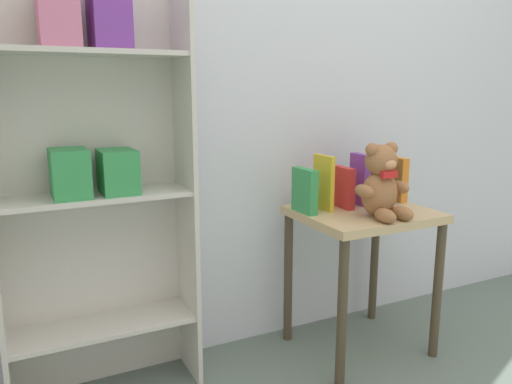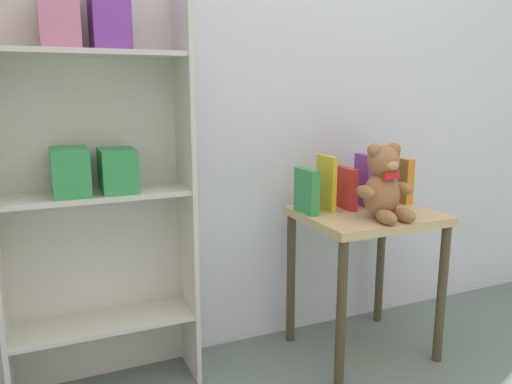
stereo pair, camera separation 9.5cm
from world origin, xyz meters
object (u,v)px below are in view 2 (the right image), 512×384
at_px(display_table, 366,236).
at_px(teddy_bear, 384,185).
at_px(book_standing_yellow, 326,183).
at_px(book_standing_red, 346,188).
at_px(book_standing_purple, 364,180).
at_px(bookshelf_side, 93,164).
at_px(book_standing_green, 306,191).
at_px(book_standing_orange, 401,180).
at_px(book_standing_blue, 385,177).

xyz_separation_m(display_table, teddy_bear, (-0.01, -0.12, 0.25)).
xyz_separation_m(display_table, book_standing_yellow, (-0.15, 0.09, 0.23)).
relative_size(book_standing_red, book_standing_purple, 0.78).
xyz_separation_m(bookshelf_side, book_standing_purple, (1.15, -0.09, -0.13)).
bearing_deg(book_standing_green, book_standing_yellow, 2.90).
bearing_deg(display_table, bookshelf_side, 170.11).
bearing_deg(teddy_bear, book_standing_orange, 39.27).
bearing_deg(book_standing_blue, teddy_bear, -129.12).
distance_m(book_standing_green, book_standing_red, 0.20).
xyz_separation_m(book_standing_green, book_standing_blue, (0.41, 0.00, 0.03)).
relative_size(book_standing_green, book_standing_purple, 0.82).
xyz_separation_m(book_standing_yellow, book_standing_blue, (0.30, -0.01, 0.01)).
distance_m(bookshelf_side, book_standing_purple, 1.16).
xyz_separation_m(book_standing_yellow, book_standing_purple, (0.20, 0.01, -0.00)).
distance_m(book_standing_red, book_standing_orange, 0.30).
xyz_separation_m(bookshelf_side, book_standing_yellow, (0.95, -0.10, -0.13)).
bearing_deg(bookshelf_side, book_standing_purple, -4.52).
distance_m(teddy_bear, book_standing_blue, 0.26).
distance_m(bookshelf_side, book_standing_green, 0.86).
relative_size(book_standing_yellow, book_standing_blue, 0.95).
height_order(teddy_bear, book_standing_blue, teddy_bear).
height_order(display_table, book_standing_orange, book_standing_orange).
bearing_deg(book_standing_purple, book_standing_yellow, -175.36).
distance_m(display_table, teddy_bear, 0.28).
xyz_separation_m(display_table, book_standing_purple, (0.05, 0.10, 0.23)).
xyz_separation_m(book_standing_red, book_standing_orange, (0.30, 0.01, 0.01)).
bearing_deg(book_standing_yellow, bookshelf_side, 171.42).
height_order(teddy_bear, book_standing_yellow, teddy_bear).
xyz_separation_m(book_standing_green, book_standing_purple, (0.30, 0.02, 0.02)).
bearing_deg(display_table, book_standing_yellow, 149.00).
height_order(display_table, book_standing_purple, book_standing_purple).
distance_m(display_table, book_standing_blue, 0.29).
bearing_deg(book_standing_purple, teddy_bear, -103.60).
relative_size(book_standing_green, book_standing_red, 1.04).
relative_size(display_table, book_standing_green, 3.43).
bearing_deg(book_standing_green, display_table, -20.40).
bearing_deg(book_standing_orange, book_standing_red, -179.70).
height_order(bookshelf_side, book_standing_blue, bookshelf_side).
xyz_separation_m(book_standing_yellow, book_standing_red, (0.10, -0.00, -0.03)).
height_order(bookshelf_side, book_standing_purple, bookshelf_side).
xyz_separation_m(bookshelf_side, book_standing_orange, (1.35, -0.10, -0.14)).
relative_size(book_standing_blue, book_standing_orange, 1.23).
relative_size(book_standing_purple, book_standing_orange, 1.13).
bearing_deg(book_standing_green, bookshelf_side, 170.08).
height_order(display_table, book_standing_green, book_standing_green).
relative_size(teddy_bear, book_standing_green, 1.62).
bearing_deg(book_standing_yellow, teddy_bear, -58.93).
bearing_deg(teddy_bear, book_standing_purple, 74.36).
bearing_deg(book_standing_purple, book_standing_red, -171.50).
height_order(book_standing_green, book_standing_orange, book_standing_orange).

